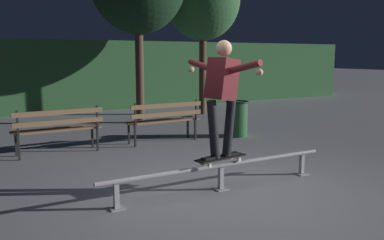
# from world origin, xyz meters

# --- Properties ---
(ground_plane) EXTENTS (90.00, 90.00, 0.00)m
(ground_plane) POSITION_xyz_m (0.00, 0.00, 0.00)
(ground_plane) COLOR gray
(hedge_backdrop) EXTENTS (24.00, 1.20, 2.31)m
(hedge_backdrop) POSITION_xyz_m (0.00, 9.59, 1.16)
(hedge_backdrop) COLOR #2D5B33
(hedge_backdrop) RESTS_ON ground
(grind_rail) EXTENTS (3.49, 0.18, 0.36)m
(grind_rail) POSITION_xyz_m (0.00, 0.14, 0.28)
(grind_rail) COLOR #9E9EA3
(grind_rail) RESTS_ON ground
(skateboard) EXTENTS (0.80, 0.31, 0.09)m
(skateboard) POSITION_xyz_m (-0.00, 0.14, 0.44)
(skateboard) COLOR black
(skateboard) RESTS_ON grind_rail
(skateboarder) EXTENTS (0.63, 1.40, 1.56)m
(skateboarder) POSITION_xyz_m (0.00, 0.15, 1.37)
(skateboarder) COLOR black
(skateboarder) RESTS_ON skateboard
(park_bench_leftmost) EXTENTS (1.61, 0.46, 0.88)m
(park_bench_leftmost) POSITION_xyz_m (-1.49, 3.30, 0.54)
(park_bench_leftmost) COLOR black
(park_bench_leftmost) RESTS_ON ground
(park_bench_left_center) EXTENTS (1.61, 0.46, 0.88)m
(park_bench_left_center) POSITION_xyz_m (0.67, 3.30, 0.54)
(park_bench_left_center) COLOR black
(park_bench_left_center) RESTS_ON ground
(tree_far_right) EXTENTS (2.26, 2.26, 4.74)m
(tree_far_right) POSITION_xyz_m (3.60, 6.66, 3.48)
(tree_far_right) COLOR #4C3828
(tree_far_right) RESTS_ON ground
(trash_can) EXTENTS (0.52, 0.52, 0.80)m
(trash_can) POSITION_xyz_m (2.40, 3.14, 0.41)
(trash_can) COLOR #23562D
(trash_can) RESTS_ON ground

